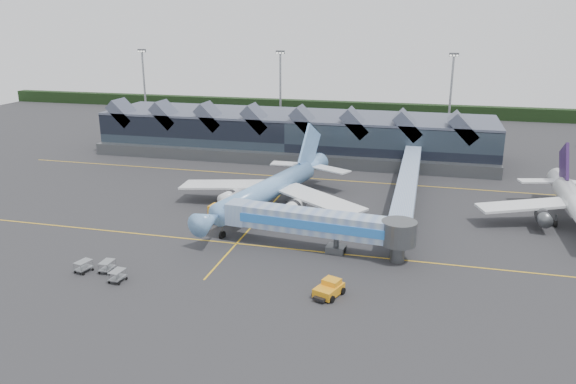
% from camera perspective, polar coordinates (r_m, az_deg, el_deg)
% --- Properties ---
extents(ground, '(260.00, 260.00, 0.00)m').
position_cam_1_polar(ground, '(87.24, -3.51, -3.31)').
color(ground, '#2A2A2D').
rests_on(ground, ground).
extents(taxi_stripes, '(120.00, 60.00, 0.01)m').
position_cam_1_polar(taxi_stripes, '(96.26, -1.71, -1.30)').
color(taxi_stripes, gold).
rests_on(taxi_stripes, ground).
extents(tree_line_far, '(260.00, 4.00, 4.00)m').
position_cam_1_polar(tree_line_far, '(191.56, 6.62, 8.48)').
color(tree_line_far, black).
rests_on(tree_line_far, ground).
extents(terminal, '(90.00, 22.25, 12.52)m').
position_cam_1_polar(terminal, '(131.24, 0.64, 5.91)').
color(terminal, black).
rests_on(terminal, ground).
extents(light_masts, '(132.40, 42.56, 22.45)m').
position_cam_1_polar(light_masts, '(141.75, 12.61, 9.46)').
color(light_masts, '#95989D').
rests_on(light_masts, ground).
extents(main_airliner, '(33.31, 38.98, 12.66)m').
position_cam_1_polar(main_airliner, '(92.84, -1.70, 0.41)').
color(main_airliner, '#6394CA').
rests_on(main_airliner, ground).
extents(jet_bridge, '(26.64, 6.56, 5.66)m').
position_cam_1_polar(jet_bridge, '(76.14, 4.10, -3.35)').
color(jet_bridge, '#7794C7').
rests_on(jet_bridge, ground).
extents(fuel_truck, '(3.83, 9.83, 3.27)m').
position_cam_1_polar(fuel_truck, '(90.84, -5.99, -1.31)').
color(fuel_truck, black).
rests_on(fuel_truck, ground).
extents(pushback_tug, '(3.62, 4.55, 1.83)m').
position_cam_1_polar(pushback_tug, '(65.47, 4.19, -9.79)').
color(pushback_tug, orange).
rests_on(pushback_tug, ground).
extents(baggage_carts, '(7.30, 4.25, 1.46)m').
position_cam_1_polar(baggage_carts, '(73.81, -18.31, -7.44)').
color(baggage_carts, gray).
rests_on(baggage_carts, ground).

